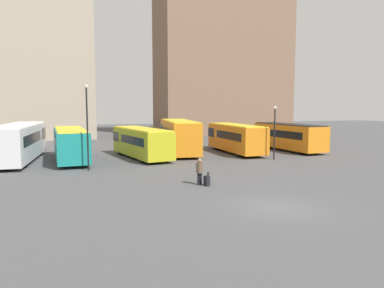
# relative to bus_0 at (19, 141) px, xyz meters

# --- Properties ---
(ground_plane) EXTENTS (160.00, 160.00, 0.00)m
(ground_plane) POSITION_rel_bus_0_xyz_m (13.22, -20.05, -1.75)
(ground_plane) COLOR #4C4C4F
(building_block_right) EXTENTS (21.90, 10.20, 23.17)m
(building_block_right) POSITION_rel_bus_0_xyz_m (29.41, 24.27, 9.84)
(building_block_right) COLOR #7F604C
(building_block_right) RESTS_ON ground_plane
(bus_0) EXTENTS (3.74, 11.89, 3.21)m
(bus_0) POSITION_rel_bus_0_xyz_m (0.00, 0.00, 0.00)
(bus_0) COLOR silver
(bus_0) RESTS_ON ground_plane
(bus_1) EXTENTS (2.96, 10.02, 2.80)m
(bus_1) POSITION_rel_bus_0_xyz_m (4.18, -1.06, -0.22)
(bus_1) COLOR #19847F
(bus_1) RESTS_ON ground_plane
(bus_2) EXTENTS (4.09, 9.55, 2.74)m
(bus_2) POSITION_rel_bus_0_xyz_m (10.39, -1.33, -0.26)
(bus_2) COLOR gold
(bus_2) RESTS_ON ground_plane
(bus_3) EXTENTS (3.83, 10.10, 3.32)m
(bus_3) POSITION_rel_bus_0_xyz_m (14.63, 0.63, 0.04)
(bus_3) COLOR orange
(bus_3) RESTS_ON ground_plane
(bus_4) EXTENTS (2.54, 9.34, 2.89)m
(bus_4) POSITION_rel_bus_0_xyz_m (20.15, -0.83, -0.18)
(bus_4) COLOR orange
(bus_4) RESTS_ON ground_plane
(bus_5) EXTENTS (3.19, 9.72, 2.84)m
(bus_5) POSITION_rel_bus_0_xyz_m (26.44, -0.64, -0.21)
(bus_5) COLOR orange
(bus_5) RESTS_ON ground_plane
(traveler) EXTENTS (0.48, 0.48, 1.62)m
(traveler) POSITION_rel_bus_0_xyz_m (11.49, -14.09, -0.79)
(traveler) COLOR black
(traveler) RESTS_ON ground_plane
(suitcase) EXTENTS (0.31, 0.45, 0.86)m
(suitcase) POSITION_rel_bus_0_xyz_m (11.81, -14.49, -1.45)
(suitcase) COLOR black
(suitcase) RESTS_ON ground_plane
(lamp_post_0) EXTENTS (0.28, 0.28, 4.75)m
(lamp_post_0) POSITION_rel_bus_0_xyz_m (21.35, -6.30, 1.11)
(lamp_post_0) COLOR black
(lamp_post_0) RESTS_ON ground_plane
(lamp_post_2) EXTENTS (0.28, 0.28, 6.33)m
(lamp_post_2) POSITION_rel_bus_0_xyz_m (5.35, -6.78, 1.93)
(lamp_post_2) COLOR black
(lamp_post_2) RESTS_ON ground_plane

